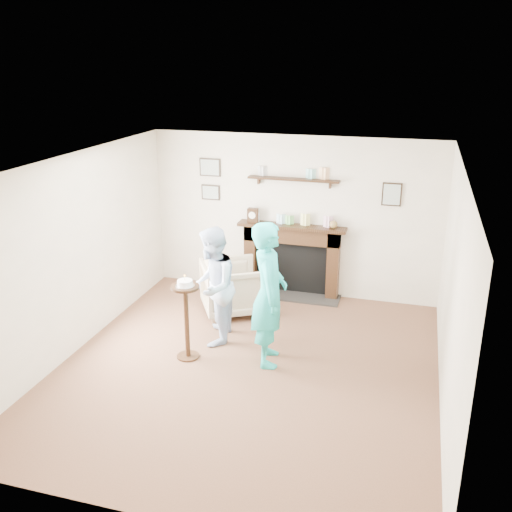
% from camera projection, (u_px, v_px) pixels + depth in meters
% --- Properties ---
extents(ground, '(5.00, 5.00, 0.00)m').
position_uv_depth(ground, '(247.00, 368.00, 6.96)').
color(ground, brown).
rests_on(ground, ground).
extents(room_shell, '(4.54, 5.02, 2.52)m').
position_uv_depth(room_shell, '(263.00, 225.00, 7.04)').
color(room_shell, '#EEE1CA').
rests_on(room_shell, ground).
extents(armchair, '(1.14, 1.13, 0.77)m').
position_uv_depth(armchair, '(233.00, 311.00, 8.50)').
color(armchair, '#C6AF93').
rests_on(armchair, ground).
extents(man, '(0.72, 0.85, 1.57)m').
position_uv_depth(man, '(214.00, 340.00, 7.63)').
color(man, silver).
rests_on(man, ground).
extents(woman, '(0.58, 0.74, 1.80)m').
position_uv_depth(woman, '(268.00, 360.00, 7.14)').
color(woman, '#22ACC1').
rests_on(woman, ground).
extents(pedestal_table, '(0.35, 0.35, 1.11)m').
position_uv_depth(pedestal_table, '(186.00, 307.00, 6.99)').
color(pedestal_table, black).
rests_on(pedestal_table, ground).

